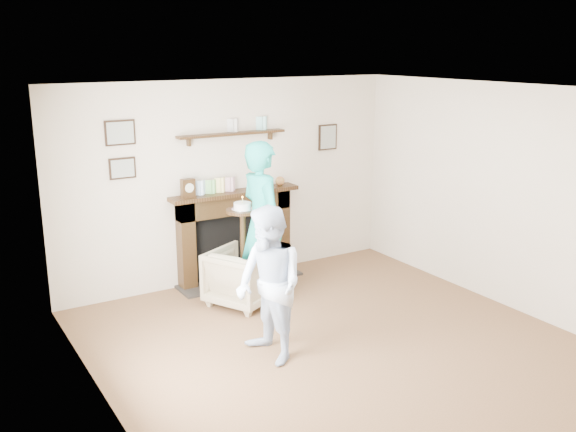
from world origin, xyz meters
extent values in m
plane|color=brown|center=(0.00, 0.00, 0.00)|extent=(5.00, 5.00, 0.00)
cube|color=beige|center=(0.00, 2.50, 1.25)|extent=(4.50, 0.04, 2.50)
cube|color=beige|center=(-2.25, 0.00, 1.25)|extent=(0.04, 5.00, 2.50)
cube|color=beige|center=(2.25, 0.00, 1.25)|extent=(0.04, 5.00, 2.50)
cube|color=white|center=(0.00, 0.00, 2.50)|extent=(4.50, 5.00, 0.04)
cube|color=black|center=(-0.66, 2.40, 0.55)|extent=(0.18, 0.20, 1.10)
cube|color=black|center=(0.66, 2.40, 0.55)|extent=(0.18, 0.20, 1.10)
cube|color=black|center=(0.00, 2.40, 0.98)|extent=(1.50, 0.20, 0.24)
cube|color=black|center=(0.00, 2.47, 0.43)|extent=(1.14, 0.06, 0.86)
cube|color=#2B2826|center=(0.00, 2.28, 0.01)|extent=(1.60, 0.44, 0.03)
cube|color=black|center=(0.00, 2.37, 1.12)|extent=(1.68, 0.26, 0.05)
cube|color=black|center=(0.00, 2.42, 1.85)|extent=(1.40, 0.15, 0.03)
cube|color=black|center=(-1.35, 2.48, 1.95)|extent=(0.34, 0.03, 0.28)
cube|color=black|center=(-1.35, 2.48, 1.55)|extent=(0.30, 0.03, 0.24)
cube|color=black|center=(1.45, 2.48, 1.70)|extent=(0.28, 0.03, 0.34)
cube|color=black|center=(-0.62, 2.37, 1.26)|extent=(0.16, 0.09, 0.22)
cylinder|color=beige|center=(-0.62, 2.32, 1.27)|extent=(0.11, 0.01, 0.11)
sphere|color=#2F8D32|center=(0.64, 2.37, 1.21)|extent=(0.12, 0.12, 0.12)
imported|color=tan|center=(-0.30, 1.63, 0.00)|extent=(0.95, 0.94, 0.64)
imported|color=silver|center=(-0.71, 0.29, 0.00)|extent=(0.61, 0.76, 1.48)
imported|color=#21AEBD|center=(-0.06, 1.58, 0.00)|extent=(0.46, 0.69, 1.88)
cylinder|color=black|center=(-0.19, 1.80, 0.01)|extent=(0.31, 0.31, 0.02)
cylinder|color=black|center=(-0.19, 1.80, 0.53)|extent=(0.07, 0.07, 1.01)
cylinder|color=black|center=(-0.19, 1.80, 1.05)|extent=(0.38, 0.38, 0.03)
cylinder|color=silver|center=(-0.19, 1.80, 1.07)|extent=(0.26, 0.26, 0.01)
cylinder|color=white|center=(-0.19, 1.80, 1.11)|extent=(0.20, 0.20, 0.07)
cylinder|color=beige|center=(-0.19, 1.80, 1.18)|extent=(0.01, 0.01, 0.06)
sphere|color=orange|center=(-0.19, 1.80, 1.21)|extent=(0.02, 0.02, 0.02)
camera|label=1|loc=(-3.44, -4.55, 2.88)|focal=40.00mm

